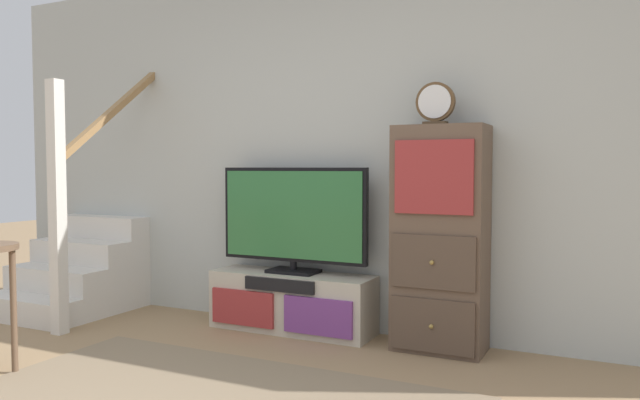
% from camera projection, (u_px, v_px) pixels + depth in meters
% --- Properties ---
extents(back_wall, '(6.40, 0.12, 2.70)m').
position_uv_depth(back_wall, '(345.00, 145.00, 4.48)').
color(back_wall, '#B2B7B2').
rests_on(back_wall, ground_plane).
extents(media_console, '(1.21, 0.38, 0.42)m').
position_uv_depth(media_console, '(292.00, 302.00, 4.44)').
color(media_console, '#BCB29E').
rests_on(media_console, ground_plane).
extents(television, '(1.15, 0.22, 0.76)m').
position_uv_depth(television, '(293.00, 217.00, 4.43)').
color(television, black).
rests_on(television, media_console).
extents(side_cabinet, '(0.58, 0.38, 1.45)m').
position_uv_depth(side_cabinet, '(440.00, 239.00, 3.94)').
color(side_cabinet, brown).
rests_on(side_cabinet, ground_plane).
extents(desk_clock, '(0.25, 0.08, 0.27)m').
position_uv_depth(desk_clock, '(435.00, 104.00, 3.90)').
color(desk_clock, '#4C3823').
rests_on(desk_clock, side_cabinet).
extents(staircase, '(1.00, 1.36, 2.20)m').
position_uv_depth(staircase, '(96.00, 262.00, 5.29)').
color(staircase, silver).
rests_on(staircase, ground_plane).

